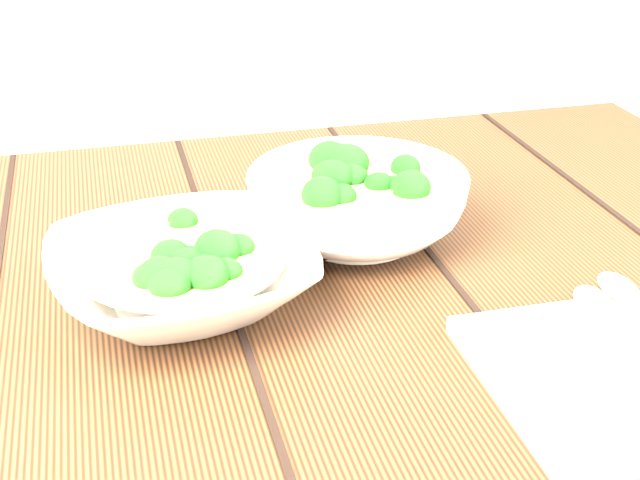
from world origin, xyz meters
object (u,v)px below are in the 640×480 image
(trivet, at_px, (304,233))
(table, at_px, (255,399))
(soup_bowl_back, at_px, (357,203))
(soup_bowl_front, at_px, (182,272))

(trivet, bearing_deg, table, -132.19)
(table, relative_size, trivet, 12.30)
(table, height_order, soup_bowl_back, soup_bowl_back)
(soup_bowl_front, bearing_deg, soup_bowl_back, 25.30)
(table, distance_m, soup_bowl_back, 0.21)
(table, relative_size, soup_bowl_back, 5.54)
(soup_bowl_back, distance_m, trivet, 0.06)
(table, relative_size, soup_bowl_front, 4.74)
(table, bearing_deg, trivet, 47.81)
(soup_bowl_front, xyz_separation_m, trivet, (0.13, 0.08, -0.02))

